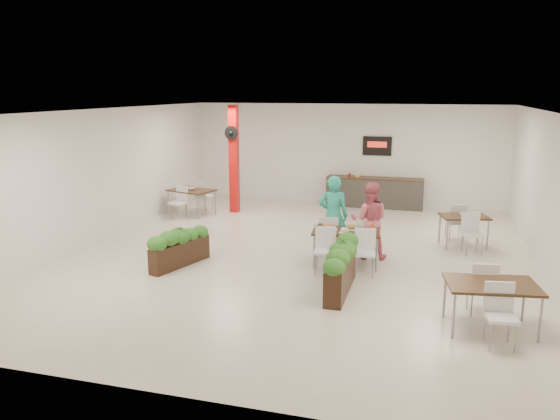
# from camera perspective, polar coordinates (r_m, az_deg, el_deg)

# --- Properties ---
(ground) EXTENTS (12.00, 12.00, 0.00)m
(ground) POSITION_cam_1_polar(r_m,az_deg,el_deg) (12.29, 2.24, -4.77)
(ground) COLOR beige
(ground) RESTS_ON ground
(room_shell) EXTENTS (10.10, 12.10, 3.22)m
(room_shell) POSITION_cam_1_polar(r_m,az_deg,el_deg) (11.85, 2.33, 4.54)
(room_shell) COLOR white
(room_shell) RESTS_ON ground
(red_column) EXTENTS (0.40, 0.41, 3.20)m
(red_column) POSITION_cam_1_polar(r_m,az_deg,el_deg) (16.37, -4.84, 5.43)
(red_column) COLOR red
(red_column) RESTS_ON ground
(service_counter) EXTENTS (3.00, 0.64, 2.20)m
(service_counter) POSITION_cam_1_polar(r_m,az_deg,el_deg) (17.45, 9.83, 1.91)
(service_counter) COLOR #322F2C
(service_counter) RESTS_ON ground
(main_table) EXTENTS (1.48, 1.75, 0.92)m
(main_table) POSITION_cam_1_polar(r_m,az_deg,el_deg) (11.55, 6.88, -2.70)
(main_table) COLOR #311D10
(main_table) RESTS_ON ground
(diner_man) EXTENTS (0.70, 0.50, 1.80)m
(diner_man) POSITION_cam_1_polar(r_m,az_deg,el_deg) (12.18, 5.58, -0.59)
(diner_man) COLOR teal
(diner_man) RESTS_ON ground
(diner_woman) EXTENTS (0.89, 0.73, 1.70)m
(diner_woman) POSITION_cam_1_polar(r_m,az_deg,el_deg) (12.08, 9.31, -1.07)
(diner_woman) COLOR #DB6174
(diner_woman) RESTS_ON ground
(planter_left) EXTENTS (0.78, 1.63, 0.87)m
(planter_left) POSITION_cam_1_polar(r_m,az_deg,el_deg) (11.64, -10.43, -3.49)
(planter_left) COLOR black
(planter_left) RESTS_ON ground
(planter_right) EXTENTS (0.41, 1.99, 1.04)m
(planter_right) POSITION_cam_1_polar(r_m,az_deg,el_deg) (10.11, 6.42, -5.71)
(planter_right) COLOR black
(planter_right) RESTS_ON ground
(side_table_a) EXTENTS (1.48, 1.67, 0.92)m
(side_table_a) POSITION_cam_1_polar(r_m,az_deg,el_deg) (16.33, -9.23, 1.73)
(side_table_a) COLOR #311D10
(side_table_a) RESTS_ON ground
(side_table_b) EXTENTS (1.22, 1.67, 0.92)m
(side_table_b) POSITION_cam_1_polar(r_m,az_deg,el_deg) (13.53, 18.67, -1.10)
(side_table_b) COLOR #311D10
(side_table_b) RESTS_ON ground
(side_table_c) EXTENTS (1.48, 1.67, 0.92)m
(side_table_c) POSITION_cam_1_polar(r_m,az_deg,el_deg) (9.05, 21.23, -7.83)
(side_table_c) COLOR #311D10
(side_table_c) RESTS_ON ground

